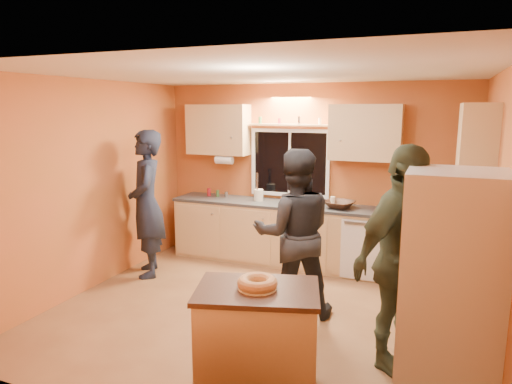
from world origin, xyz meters
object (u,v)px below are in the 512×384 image
at_px(island, 257,342).
at_px(person_right, 401,259).
at_px(person_center, 294,234).
at_px(person_left, 147,204).
at_px(refrigerator, 450,287).

relative_size(island, person_right, 0.54).
bearing_deg(island, person_right, 25.22).
bearing_deg(person_right, person_center, 90.01).
bearing_deg(person_left, person_center, 44.40).
xyz_separation_m(refrigerator, island, (-1.36, -0.58, -0.44)).
height_order(person_center, person_right, person_right).
height_order(refrigerator, island, refrigerator).
bearing_deg(person_center, island, 73.47).
relative_size(person_center, person_right, 0.93).
height_order(person_left, person_center, person_left).
bearing_deg(person_left, island, 16.09).
bearing_deg(person_right, island, 161.42).
distance_m(island, person_center, 1.60).
relative_size(refrigerator, person_left, 0.91).
bearing_deg(refrigerator, person_right, 144.26).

